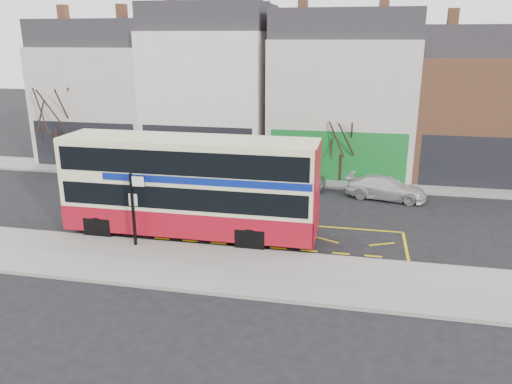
% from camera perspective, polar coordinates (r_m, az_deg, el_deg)
% --- Properties ---
extents(ground, '(120.00, 120.00, 0.00)m').
position_cam_1_polar(ground, '(21.55, -1.89, -6.33)').
color(ground, black).
rests_on(ground, ground).
extents(pavement, '(40.00, 4.00, 0.15)m').
position_cam_1_polar(pavement, '(19.50, -3.51, -8.76)').
color(pavement, gray).
rests_on(pavement, ground).
extents(kerb, '(40.00, 0.15, 0.15)m').
position_cam_1_polar(kerb, '(21.19, -2.14, -6.54)').
color(kerb, gray).
rests_on(kerb, ground).
extents(far_pavement, '(50.00, 3.00, 0.15)m').
position_cam_1_polar(far_pavement, '(31.72, 2.80, 1.59)').
color(far_pavement, gray).
rests_on(far_pavement, ground).
extents(road_markings, '(14.00, 3.40, 0.01)m').
position_cam_1_polar(road_markings, '(22.98, -0.95, -4.76)').
color(road_markings, '#D6BC0B').
rests_on(road_markings, ground).
extents(terrace_far_left, '(8.00, 8.01, 10.80)m').
position_cam_1_polar(terrace_far_left, '(38.92, -16.49, 10.94)').
color(terrace_far_left, beige).
rests_on(terrace_far_left, ground).
extents(terrace_left, '(8.00, 8.01, 11.80)m').
position_cam_1_polar(terrace_left, '(35.82, -4.94, 11.88)').
color(terrace_left, white).
rests_on(terrace_left, ground).
extents(terrace_green_shop, '(9.00, 8.01, 11.30)m').
position_cam_1_polar(terrace_green_shop, '(34.37, 9.88, 11.06)').
color(terrace_green_shop, beige).
rests_on(terrace_green_shop, ground).
extents(terrace_right, '(9.00, 8.01, 10.30)m').
position_cam_1_polar(terrace_right, '(35.27, 24.78, 9.09)').
color(terrace_right, '#9F603F').
rests_on(terrace_right, ground).
extents(double_decker_bus, '(11.27, 2.64, 4.50)m').
position_cam_1_polar(double_decker_bus, '(22.19, -7.45, 0.73)').
color(double_decker_bus, beige).
rests_on(double_decker_bus, ground).
extents(bus_stop_post, '(0.78, 0.13, 3.15)m').
position_cam_1_polar(bus_stop_post, '(21.37, -13.77, -1.22)').
color(bus_stop_post, black).
rests_on(bus_stop_post, pavement).
extents(car_silver, '(4.18, 2.26, 1.35)m').
position_cam_1_polar(car_silver, '(31.45, -12.12, 2.21)').
color(car_silver, '#B9B9BE').
rests_on(car_silver, ground).
extents(car_grey, '(3.92, 1.66, 1.26)m').
position_cam_1_polar(car_grey, '(29.75, 4.19, 1.61)').
color(car_grey, '#3E4245').
rests_on(car_grey, ground).
extents(car_white, '(4.62, 2.54, 1.27)m').
position_cam_1_polar(car_white, '(28.66, 14.62, 0.48)').
color(car_white, silver).
rests_on(car_white, ground).
extents(street_tree_left, '(3.24, 3.24, 7.00)m').
position_cam_1_polar(street_tree_left, '(36.20, -22.32, 9.88)').
color(street_tree_left, '#311F16').
rests_on(street_tree_left, ground).
extents(street_tree_right, '(2.27, 2.27, 4.90)m').
position_cam_1_polar(street_tree_right, '(30.72, 9.83, 7.08)').
color(street_tree_right, '#311F16').
rests_on(street_tree_right, ground).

